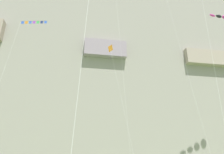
% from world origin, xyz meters
% --- Properties ---
extents(cliff_face, '(180.00, 25.38, 58.50)m').
position_xyz_m(cliff_face, '(0.01, 54.39, 29.25)').
color(cliff_face, gray).
rests_on(cliff_face, ground).
extents(kite_banner_near_cliff, '(4.59, 2.60, 20.02)m').
position_xyz_m(kite_banner_near_cliff, '(-12.07, 20.34, 17.75)').
color(kite_banner_near_cliff, black).
rests_on(kite_banner_near_cliff, ground).
extents(kite_diamond_far_left, '(3.35, 5.81, 21.99)m').
position_xyz_m(kite_diamond_far_left, '(-0.83, 27.37, 19.85)').
color(kite_diamond_far_left, orange).
rests_on(kite_diamond_far_left, ground).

